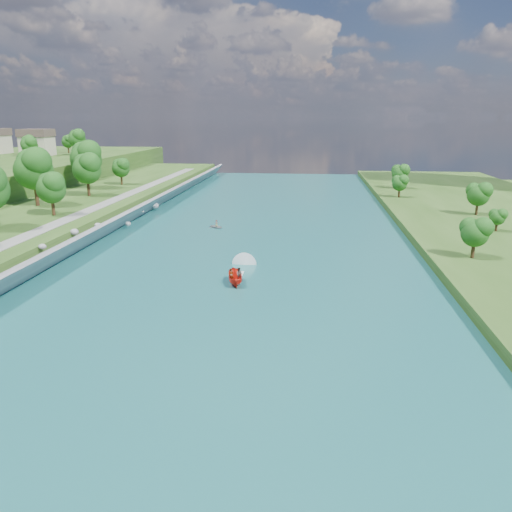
# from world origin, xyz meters

# --- Properties ---
(ground) EXTENTS (260.00, 260.00, 0.00)m
(ground) POSITION_xyz_m (0.00, 0.00, 0.00)
(ground) COLOR #2D5119
(ground) RESTS_ON ground
(river_water) EXTENTS (55.00, 240.00, 0.10)m
(river_water) POSITION_xyz_m (0.00, 20.00, 0.05)
(river_water) COLOR #185A5D
(river_water) RESTS_ON ground
(ridge_west) EXTENTS (60.00, 120.00, 9.00)m
(ridge_west) POSITION_xyz_m (-82.50, 95.00, 4.50)
(ridge_west) COLOR #2D5119
(ridge_west) RESTS_ON ground
(riprap_bank) EXTENTS (4.50, 236.00, 4.19)m
(riprap_bank) POSITION_xyz_m (-25.86, 19.27, 1.81)
(riprap_bank) COLOR slate
(riprap_bank) RESTS_ON ground
(riverside_path) EXTENTS (3.00, 200.00, 0.10)m
(riverside_path) POSITION_xyz_m (-32.50, 20.00, 3.55)
(riverside_path) COLOR gray
(riverside_path) RESTS_ON berm_west
(ridge_houses) EXTENTS (29.50, 29.50, 8.40)m
(ridge_houses) POSITION_xyz_m (-88.67, 100.00, 13.31)
(ridge_houses) COLOR beige
(ridge_houses) RESTS_ON ridge_west
(trees_east) EXTENTS (16.93, 136.59, 9.58)m
(trees_east) POSITION_xyz_m (39.24, 26.25, 5.48)
(trees_east) COLOR #1C4D14
(trees_east) RESTS_ON berm_east
(trees_ridge) EXTENTS (14.23, 51.60, 9.80)m
(trees_ridge) POSITION_xyz_m (-70.71, 93.77, 13.24)
(trees_ridge) COLOR #1C4D14
(trees_ridge) RESTS_ON ridge_west
(motorboat) EXTENTS (3.60, 19.25, 2.11)m
(motorboat) POSITION_xyz_m (0.77, 8.32, 0.90)
(motorboat) COLOR red
(motorboat) RESTS_ON river_water
(raft) EXTENTS (3.69, 3.48, 1.55)m
(raft) POSITION_xyz_m (-7.97, 40.44, 0.46)
(raft) COLOR #92969A
(raft) RESTS_ON river_water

